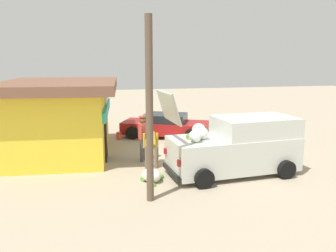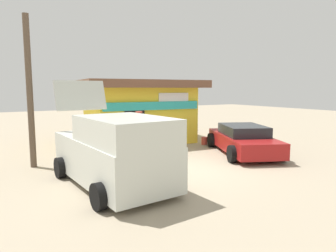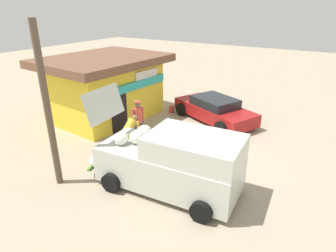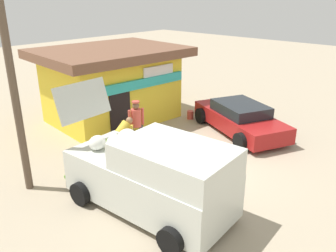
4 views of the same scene
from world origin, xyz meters
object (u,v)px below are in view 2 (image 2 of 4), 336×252
at_px(customer_bending, 121,137).
at_px(unloaded_banana_pile, 78,158).
at_px(vendor_standing, 139,130).
at_px(delivery_van, 114,151).
at_px(parked_sedan, 243,140).
at_px(paint_bucket, 204,141).
at_px(storefront_bar, 139,110).

bearing_deg(customer_bending, unloaded_banana_pile, 170.64).
bearing_deg(customer_bending, vendor_standing, 13.27).
relative_size(delivery_van, parked_sedan, 1.03).
relative_size(vendor_standing, unloaded_banana_pile, 1.98).
xyz_separation_m(parked_sedan, paint_bucket, (-0.15, 2.34, -0.38)).
bearing_deg(vendor_standing, paint_bucket, 9.63).
distance_m(storefront_bar, delivery_van, 7.03).
bearing_deg(vendor_standing, delivery_van, -125.94).
distance_m(delivery_van, parked_sedan, 6.11).
relative_size(parked_sedan, paint_bucket, 12.78).
relative_size(parked_sedan, vendor_standing, 2.63).
relative_size(storefront_bar, unloaded_banana_pile, 6.79).
xyz_separation_m(storefront_bar, paint_bucket, (2.24, -2.45, -1.41)).
xyz_separation_m(customer_bending, unloaded_banana_pile, (-1.54, 0.25, -0.64)).
distance_m(delivery_van, unloaded_banana_pile, 3.11).
bearing_deg(paint_bucket, storefront_bar, 132.45).
distance_m(vendor_standing, unloaded_banana_pile, 2.49).
bearing_deg(storefront_bar, customer_bending, -124.70).
distance_m(delivery_van, paint_bucket, 6.87).
distance_m(parked_sedan, vendor_standing, 4.22).
bearing_deg(parked_sedan, vendor_standing, 155.87).
height_order(delivery_van, paint_bucket, delivery_van).
xyz_separation_m(storefront_bar, delivery_van, (-3.58, -6.02, -0.63)).
height_order(unloaded_banana_pile, paint_bucket, unloaded_banana_pile).
xyz_separation_m(parked_sedan, customer_bending, (-4.65, 1.52, 0.28)).
distance_m(customer_bending, paint_bucket, 4.62).
bearing_deg(customer_bending, paint_bucket, 10.29).
bearing_deg(unloaded_banana_pile, delivery_van, -85.81).
distance_m(storefront_bar, paint_bucket, 3.60).
bearing_deg(delivery_van, customer_bending, 64.39).
xyz_separation_m(delivery_van, parked_sedan, (5.97, 1.23, -0.40)).
height_order(parked_sedan, paint_bucket, parked_sedan).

